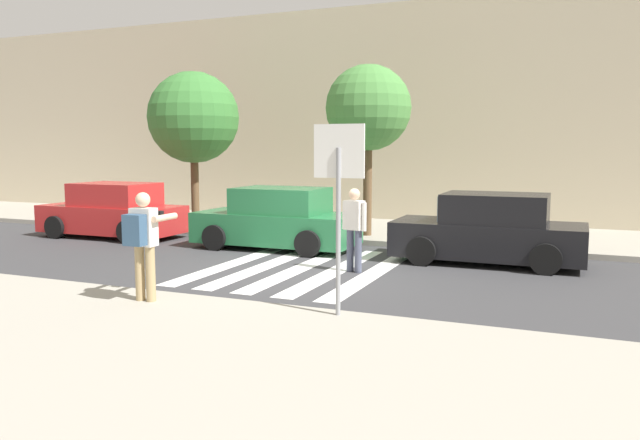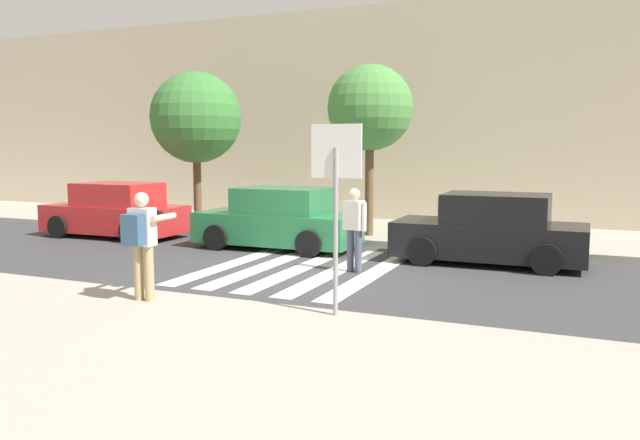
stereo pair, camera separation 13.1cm
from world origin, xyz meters
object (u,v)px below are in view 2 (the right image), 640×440
Objects in this scene: pedestrian_crossing at (354,225)px; parked_car_red at (116,212)px; street_tree_center at (370,109)px; parked_car_black at (491,231)px; stop_sign at (336,177)px; street_tree_west at (196,118)px; photographer_with_backpack at (142,237)px; parked_car_green at (279,220)px.

parked_car_red is (-8.03, 2.07, -0.25)m from pedestrian_crossing.
parked_car_black is at bearing -31.82° from street_tree_center.
street_tree_west is (-7.65, 7.73, 1.28)m from stop_sign.
pedestrian_crossing is at bearing -75.04° from street_tree_center.
street_tree_center is (6.88, 2.22, 2.86)m from parked_car_red.
photographer_with_backpack is at bearing -96.15° from street_tree_center.
parked_car_red is 5.23m from parked_car_green.
parked_car_green is at bearing 143.58° from pedestrian_crossing.
parked_car_red is at bearing 147.73° from stop_sign.
parked_car_green and parked_car_black have the same top height.
street_tree_center is (0.90, 8.39, 2.42)m from photographer_with_backpack.
street_tree_center is (1.65, 2.22, 2.86)m from parked_car_green.
street_tree_west reaches higher than pedestrian_crossing.
parked_car_black is (10.45, 0.00, 0.00)m from parked_car_red.
pedestrian_crossing is 8.29m from parked_car_red.
pedestrian_crossing is 0.42× the size of parked_car_green.
stop_sign is 6.07m from parked_car_black.
street_tree_center is at bearing 17.86° from parked_car_red.
stop_sign is at bearing -73.81° from pedestrian_crossing.
street_tree_west reaches higher than stop_sign.
pedestrian_crossing is 3.49m from parked_car_green.
street_tree_west is 1.01× the size of street_tree_center.
parked_car_red is at bearing -180.00° from parked_car_black.
parked_car_red is at bearing 165.57° from pedestrian_crossing.
parked_car_black is 5.09m from street_tree_center.
pedestrian_crossing is at bearing 106.19° from stop_sign.
stop_sign is at bearing 7.90° from photographer_with_backpack.
street_tree_center is at bearing 105.53° from stop_sign.
photographer_with_backpack is 0.42× the size of parked_car_green.
street_tree_west is (1.44, 1.99, 2.70)m from parked_car_red.
parked_car_black is at bearing 76.65° from stop_sign.
stop_sign is at bearing -74.47° from street_tree_center.
parked_car_green is at bearing 96.94° from photographer_with_backpack.
photographer_with_backpack is at bearing -60.94° from street_tree_west.
pedestrian_crossing reaches higher than parked_car_green.
pedestrian_crossing is 8.11m from street_tree_west.
parked_car_red is 3.65m from street_tree_west.
street_tree_center reaches higher than parked_car_red.
parked_car_black is 0.88× the size of street_tree_center.
stop_sign is 0.67× the size of parked_car_green.
parked_car_black is 0.88× the size of street_tree_west.
street_tree_west is (-3.78, 1.99, 2.70)m from parked_car_green.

